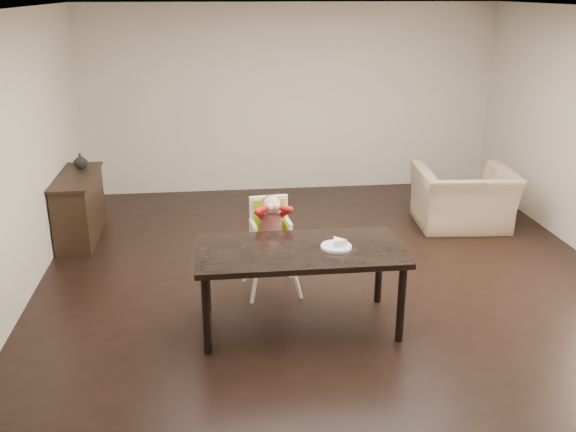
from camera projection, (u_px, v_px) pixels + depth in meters
name	position (u px, v px, depth m)	size (l,w,h in m)	color
ground	(333.00, 288.00, 6.51)	(7.00, 7.00, 0.00)	black
room_walls	(338.00, 106.00, 5.89)	(6.02, 7.02, 2.71)	beige
dining_table	(300.00, 257.00, 5.58)	(1.80, 0.90, 0.75)	black
high_chair	(271.00, 223.00, 6.26)	(0.45, 0.45, 1.00)	white
plate	(337.00, 245.00, 5.55)	(0.30, 0.30, 0.08)	white
armchair	(464.00, 188.00, 8.03)	(1.16, 0.76, 1.02)	tan
sideboard	(79.00, 207.00, 7.69)	(0.44, 1.26, 0.79)	black
vase	(80.00, 161.00, 7.86)	(0.17, 0.18, 0.17)	#99999E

